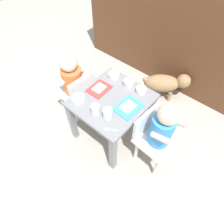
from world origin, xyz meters
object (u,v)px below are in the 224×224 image
at_px(food_tray_left, 99,89).
at_px(water_cup_left, 108,114).
at_px(spoon_by_left_tray, 110,130).
at_px(water_cup_right, 95,110).
at_px(dining_table, 112,106).
at_px(food_tray_right, 128,107).
at_px(veggie_bowl_near, 129,82).
at_px(dog, 166,83).
at_px(seated_child_left, 73,80).
at_px(veggie_bowl_far, 114,75).
at_px(cereal_bowl_left_side, 78,99).
at_px(cereal_bowl_right_side, 141,90).
at_px(seated_child_right, 160,129).

distance_m(food_tray_left, water_cup_left, 0.28).
bearing_deg(spoon_by_left_tray, water_cup_right, 166.13).
bearing_deg(dining_table, food_tray_right, 4.53).
height_order(water_cup_left, spoon_by_left_tray, water_cup_left).
relative_size(food_tray_left, veggie_bowl_near, 2.12).
relative_size(veggie_bowl_near, spoon_by_left_tray, 0.95).
xyz_separation_m(dog, food_tray_right, (0.03, -0.69, 0.27)).
bearing_deg(seated_child_left, veggie_bowl_far, 41.05).
bearing_deg(veggie_bowl_near, food_tray_right, -52.66).
distance_m(veggie_bowl_far, cereal_bowl_left_side, 0.38).
bearing_deg(cereal_bowl_right_side, dining_table, -120.63).
bearing_deg(spoon_by_left_tray, water_cup_left, 139.86).
distance_m(seated_child_right, food_tray_right, 0.27).
height_order(seated_child_right, food_tray_left, seated_child_right).
distance_m(dining_table, seated_child_right, 0.42).
bearing_deg(food_tray_left, dining_table, -4.53).
height_order(water_cup_right, veggie_bowl_near, water_cup_right).
bearing_deg(water_cup_right, dining_table, 89.67).
bearing_deg(seated_child_right, cereal_bowl_right_side, 148.76).
relative_size(seated_child_left, water_cup_right, 9.10).
distance_m(water_cup_left, cereal_bowl_right_side, 0.35).
bearing_deg(dog, water_cup_right, -97.18).
bearing_deg(veggie_bowl_far, seated_child_right, -17.14).
distance_m(water_cup_left, veggie_bowl_far, 0.43).
distance_m(dining_table, cereal_bowl_left_side, 0.27).
distance_m(food_tray_left, spoon_by_left_tray, 0.39).
height_order(cereal_bowl_left_side, spoon_by_left_tray, cereal_bowl_left_side).
relative_size(water_cup_right, veggie_bowl_far, 0.74).
bearing_deg(food_tray_right, water_cup_left, -108.95).
height_order(water_cup_right, cereal_bowl_right_side, water_cup_right).
bearing_deg(veggie_bowl_near, seated_child_right, -23.22).
bearing_deg(dog, veggie_bowl_far, -117.71).
xyz_separation_m(food_tray_left, spoon_by_left_tray, (0.32, -0.23, -0.00)).
xyz_separation_m(water_cup_left, veggie_bowl_far, (-0.24, 0.35, -0.02)).
relative_size(dining_table, dog, 1.27).
xyz_separation_m(dining_table, veggie_bowl_far, (-0.15, 0.20, 0.10)).
bearing_deg(water_cup_right, food_tray_left, 127.38).
bearing_deg(water_cup_left, seated_child_right, 28.25).
relative_size(seated_child_left, cereal_bowl_left_side, 6.76).
bearing_deg(cereal_bowl_right_side, water_cup_left, -95.10).
bearing_deg(spoon_by_left_tray, dining_table, 128.20).
bearing_deg(veggie_bowl_near, water_cup_left, -75.33).
distance_m(food_tray_left, water_cup_right, 0.24).
height_order(seated_child_left, cereal_bowl_left_side, seated_child_left).
relative_size(seated_child_right, food_tray_left, 3.68).
relative_size(food_tray_right, water_cup_left, 2.67).
xyz_separation_m(food_tray_right, veggie_bowl_near, (-0.15, 0.19, 0.02)).
bearing_deg(food_tray_right, seated_child_right, 3.04).
bearing_deg(food_tray_right, dining_table, -175.47).
bearing_deg(veggie_bowl_far, cereal_bowl_left_side, -93.82).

